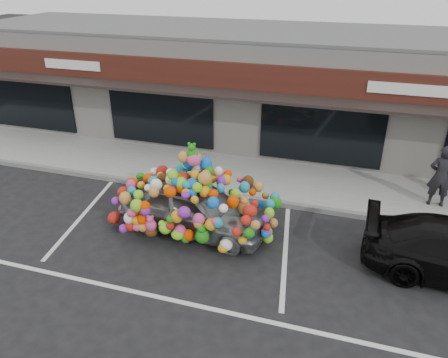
% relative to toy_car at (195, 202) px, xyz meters
% --- Properties ---
extents(ground, '(90.00, 90.00, 0.00)m').
position_rel_toy_car_xyz_m(ground, '(-0.23, -0.53, -0.87)').
color(ground, black).
rests_on(ground, ground).
extents(shop_building, '(24.00, 7.20, 4.31)m').
position_rel_toy_car_xyz_m(shop_building, '(-0.23, 7.92, 1.29)').
color(shop_building, silver).
rests_on(shop_building, ground).
extents(sidewalk, '(26.00, 3.00, 0.15)m').
position_rel_toy_car_xyz_m(sidewalk, '(-0.23, 3.47, -0.79)').
color(sidewalk, gray).
rests_on(sidewalk, ground).
extents(kerb, '(26.00, 0.18, 0.16)m').
position_rel_toy_car_xyz_m(kerb, '(-0.23, 1.97, -0.79)').
color(kerb, slate).
rests_on(kerb, ground).
extents(parking_stripe_left, '(0.73, 4.37, 0.01)m').
position_rel_toy_car_xyz_m(parking_stripe_left, '(-3.43, -0.33, -0.86)').
color(parking_stripe_left, silver).
rests_on(parking_stripe_left, ground).
extents(parking_stripe_mid, '(0.73, 4.37, 0.01)m').
position_rel_toy_car_xyz_m(parking_stripe_mid, '(2.57, -0.33, -0.86)').
color(parking_stripe_mid, silver).
rests_on(parking_stripe_mid, ground).
extents(lane_line, '(14.00, 0.12, 0.01)m').
position_rel_toy_car_xyz_m(lane_line, '(1.77, -2.83, -0.86)').
color(lane_line, silver).
rests_on(lane_line, ground).
extents(toy_car, '(2.99, 4.56, 2.56)m').
position_rel_toy_car_xyz_m(toy_car, '(0.00, 0.00, 0.00)').
color(toy_car, '#A6A9B1').
rests_on(toy_car, ground).
extents(pedestrian_a, '(0.71, 0.48, 1.89)m').
position_rel_toy_car_xyz_m(pedestrian_a, '(6.43, 3.18, 0.23)').
color(pedestrian_a, black).
rests_on(pedestrian_a, sidewalk).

